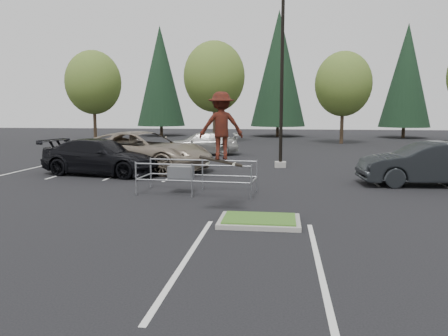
# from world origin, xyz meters

# --- Properties ---
(ground) EXTENTS (120.00, 120.00, 0.00)m
(ground) POSITION_xyz_m (0.00, 0.00, 0.00)
(ground) COLOR black
(ground) RESTS_ON ground
(grass_median) EXTENTS (2.20, 1.60, 0.16)m
(grass_median) POSITION_xyz_m (0.00, 0.00, 0.08)
(grass_median) COLOR gray
(grass_median) RESTS_ON ground
(stall_lines) EXTENTS (22.62, 17.60, 0.01)m
(stall_lines) POSITION_xyz_m (-1.35, 6.02, 0.00)
(stall_lines) COLOR silver
(stall_lines) RESTS_ON ground
(light_pole) EXTENTS (0.70, 0.60, 10.12)m
(light_pole) POSITION_xyz_m (0.50, 12.00, 4.56)
(light_pole) COLOR gray
(light_pole) RESTS_ON ground
(decid_a) EXTENTS (5.44, 5.44, 8.91)m
(decid_a) POSITION_xyz_m (-18.01, 30.03, 5.58)
(decid_a) COLOR #38281C
(decid_a) RESTS_ON ground
(decid_b) EXTENTS (5.89, 5.89, 9.64)m
(decid_b) POSITION_xyz_m (-6.01, 30.53, 6.04)
(decid_b) COLOR #38281C
(decid_b) RESTS_ON ground
(decid_c) EXTENTS (5.12, 5.12, 8.38)m
(decid_c) POSITION_xyz_m (5.99, 29.83, 5.25)
(decid_c) COLOR #38281C
(decid_c) RESTS_ON ground
(conif_a) EXTENTS (5.72, 5.72, 13.00)m
(conif_a) POSITION_xyz_m (-14.00, 40.00, 7.10)
(conif_a) COLOR #38281C
(conif_a) RESTS_ON ground
(conif_b) EXTENTS (6.38, 6.38, 14.50)m
(conif_b) POSITION_xyz_m (0.00, 40.50, 7.85)
(conif_b) COLOR #38281C
(conif_b) RESTS_ON ground
(conif_c) EXTENTS (5.50, 5.50, 12.50)m
(conif_c) POSITION_xyz_m (14.00, 39.50, 6.85)
(conif_c) COLOR #38281C
(conif_c) RESTS_ON ground
(cart_corral) EXTENTS (4.37, 1.83, 1.21)m
(cart_corral) POSITION_xyz_m (-2.98, 4.03, 0.76)
(cart_corral) COLOR gray
(cart_corral) RESTS_ON ground
(skateboarder) EXTENTS (1.41, 1.00, 2.18)m
(skateboarder) POSITION_xyz_m (-1.20, 1.00, 2.60)
(skateboarder) COLOR black
(skateboarder) RESTS_ON ground
(car_l_tan) EXTENTS (7.80, 5.11, 1.99)m
(car_l_tan) POSITION_xyz_m (-6.50, 9.87, 1.00)
(car_l_tan) COLOR gray
(car_l_tan) RESTS_ON ground
(car_l_black) EXTENTS (6.22, 3.44, 1.71)m
(car_l_black) POSITION_xyz_m (-8.03, 8.10, 0.85)
(car_l_black) COLOR black
(car_l_black) RESTS_ON ground
(car_r_charc) EXTENTS (5.55, 2.25, 1.79)m
(car_r_charc) POSITION_xyz_m (6.50, 7.00, 0.90)
(car_r_charc) COLOR black
(car_r_charc) RESTS_ON ground
(car_far_silver) EXTENTS (5.56, 2.97, 1.53)m
(car_far_silver) POSITION_xyz_m (-4.97, 18.00, 0.77)
(car_far_silver) COLOR #B2B1AC
(car_far_silver) RESTS_ON ground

